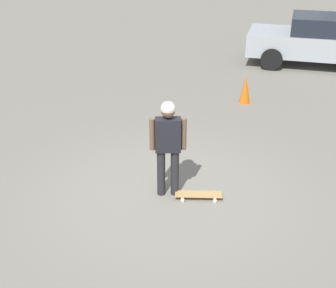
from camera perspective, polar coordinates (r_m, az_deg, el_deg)
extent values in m
plane|color=gray|center=(7.98, 0.00, -6.07)|extent=(220.00, 220.00, 0.00)
cylinder|color=#262628|center=(7.77, -0.83, -3.52)|extent=(0.14, 0.14, 0.82)
cylinder|color=#262628|center=(7.77, 0.83, -3.50)|extent=(0.14, 0.14, 0.82)
cube|color=black|center=(7.45, 0.00, 1.12)|extent=(0.25, 0.43, 0.56)
cylinder|color=brown|center=(7.44, -1.93, 1.20)|extent=(0.09, 0.09, 0.54)
cylinder|color=brown|center=(7.45, 1.93, 1.24)|extent=(0.09, 0.09, 0.54)
sphere|color=brown|center=(7.29, 0.00, 4.06)|extent=(0.22, 0.22, 0.22)
sphere|color=silver|center=(7.27, 0.00, 4.35)|extent=(0.23, 0.23, 0.23)
cube|color=tan|center=(7.84, 3.74, -6.13)|extent=(0.36, 0.81, 0.01)
cylinder|color=silver|center=(7.76, 1.78, -6.82)|extent=(0.04, 0.07, 0.07)
cylinder|color=silver|center=(7.96, 1.79, -5.87)|extent=(0.04, 0.07, 0.07)
cylinder|color=silver|center=(7.77, 5.73, -6.87)|extent=(0.04, 0.07, 0.07)
cylinder|color=silver|center=(7.98, 5.64, -5.92)|extent=(0.04, 0.07, 0.07)
cube|color=#ADB2B7|center=(15.52, 17.78, 11.55)|extent=(3.39, 4.61, 0.68)
cube|color=#1E232D|center=(15.40, 18.50, 13.66)|extent=(2.27, 2.41, 0.52)
cylinder|color=black|center=(14.72, 12.51, 10.04)|extent=(0.45, 0.68, 0.66)
cylinder|color=black|center=(16.48, 12.94, 11.69)|extent=(0.45, 0.68, 0.66)
cone|color=orange|center=(11.87, 9.38, 6.56)|extent=(0.28, 0.28, 0.69)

